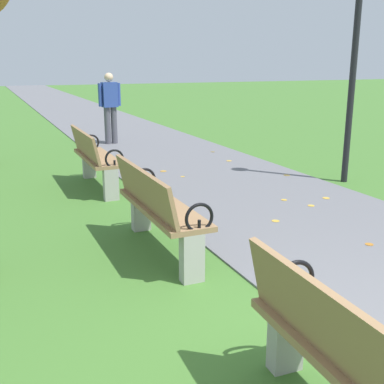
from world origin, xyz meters
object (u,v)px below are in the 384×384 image
Objects in this scene: park_bench_1 at (363,371)px; pedestrian_walking at (110,104)px; lamp_post at (356,33)px; park_bench_3 at (95,157)px; park_bench_2 at (158,207)px.

park_bench_1 is 1.00× the size of pedestrian_walking.
lamp_post is at bearing -63.41° from pedestrian_walking.
park_bench_3 is 4.13m from pedestrian_walking.
park_bench_2 is 4.52m from lamp_post.
park_bench_1 is 6.18m from lamp_post.
pedestrian_walking is (1.24, 3.91, 0.44)m from park_bench_3.
park_bench_1 is 1.01× the size of park_bench_3.
park_bench_1 is 1.01× the size of park_bench_2.
park_bench_3 is at bearing 162.73° from lamp_post.
park_bench_2 is (-0.00, 2.87, 0.00)m from park_bench_1.
park_bench_1 is 2.87m from park_bench_2.
pedestrian_walking is (1.24, 6.75, 0.44)m from park_bench_2.
park_bench_1 is 9.71m from pedestrian_walking.
lamp_post reaches higher than park_bench_1.
park_bench_2 is at bearing -90.00° from park_bench_3.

